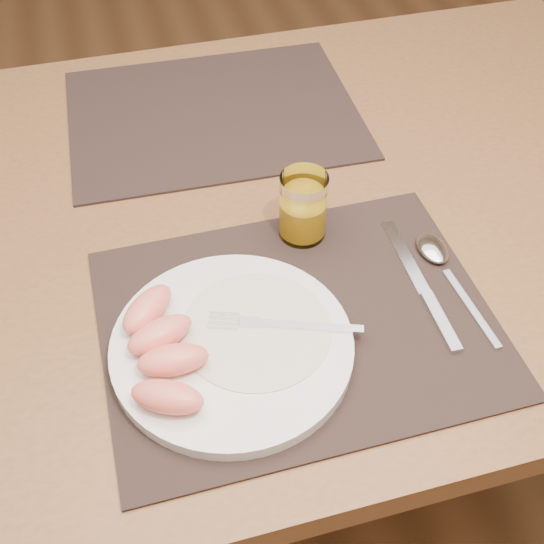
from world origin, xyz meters
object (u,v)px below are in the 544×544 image
at_px(spoon, 438,257).
at_px(juice_glass, 303,209).
at_px(placemat_far, 213,114).
at_px(fork, 272,324).
at_px(placemat_near, 297,321).
at_px(plate, 232,346).
at_px(knife, 425,293).
at_px(table, 256,244).

height_order(spoon, juice_glass, juice_glass).
bearing_deg(spoon, placemat_far, 117.58).
xyz_separation_m(fork, juice_glass, (0.08, 0.15, 0.02)).
bearing_deg(fork, spoon, 14.17).
bearing_deg(placemat_near, placemat_far, 90.87).
distance_m(placemat_near, spoon, 0.20).
xyz_separation_m(placemat_near, plate, (-0.08, -0.02, 0.01)).
bearing_deg(juice_glass, knife, -51.70).
height_order(placemat_near, juice_glass, juice_glass).
distance_m(placemat_far, knife, 0.47).
bearing_deg(knife, fork, -177.25).
bearing_deg(juice_glass, plate, -128.99).
relative_size(table, placemat_far, 3.11).
bearing_deg(placemat_far, fork, -93.47).
bearing_deg(knife, placemat_near, 179.27).
bearing_deg(fork, placemat_far, 86.53).
relative_size(table, spoon, 7.30).
height_order(placemat_near, spoon, spoon).
bearing_deg(spoon, table, 138.12).
relative_size(knife, juice_glass, 2.39).
bearing_deg(placemat_far, knife, -69.35).
xyz_separation_m(table, knife, (0.15, -0.22, 0.09)).
bearing_deg(placemat_far, placemat_near, -89.13).
bearing_deg(juice_glass, placemat_near, -109.19).
bearing_deg(placemat_near, table, 88.49).
relative_size(placemat_far, plate, 1.67).
bearing_deg(fork, table, 80.23).
bearing_deg(knife, spoon, 52.06).
bearing_deg(plate, juice_glass, 51.01).
relative_size(plate, spoon, 1.41).
height_order(knife, juice_glass, juice_glass).
height_order(plate, knife, plate).
bearing_deg(knife, table, 124.76).
xyz_separation_m(plate, spoon, (0.28, 0.07, -0.00)).
distance_m(placemat_near, plate, 0.09).
height_order(table, juice_glass, juice_glass).
distance_m(plate, juice_glass, 0.21).
relative_size(placemat_near, knife, 2.04).
xyz_separation_m(knife, spoon, (0.04, 0.05, 0.00)).
bearing_deg(spoon, placemat_near, -166.58).
relative_size(table, knife, 6.36).
bearing_deg(plate, placemat_far, 80.69).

